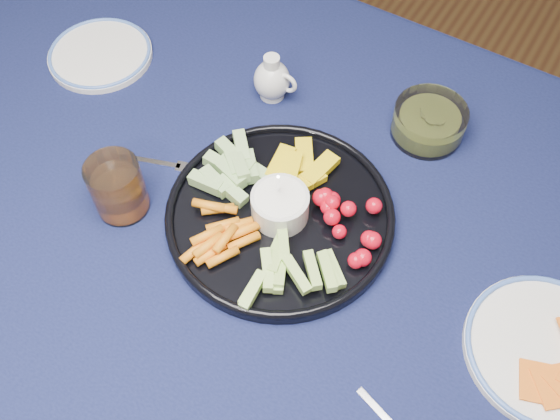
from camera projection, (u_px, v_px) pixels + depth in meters
The scene contains 8 objects.
dining_table at pixel (233, 245), 0.99m from camera, with size 1.67×1.07×0.75m.
crudite_platter at pixel (279, 212), 0.90m from camera, with size 0.33×0.33×0.11m.
creamer_pitcher at pixel (272, 80), 1.02m from camera, with size 0.08×0.06×0.08m.
pickle_bowl at pixel (428, 123), 0.98m from camera, with size 0.12×0.12×0.05m.
cheese_plate at pixel (547, 349), 0.79m from camera, with size 0.21×0.21×0.02m.
juice_tumbler at pixel (118, 190), 0.89m from camera, with size 0.08×0.08×0.09m.
fork_left at pixel (158, 163), 0.97m from camera, with size 0.14×0.06×0.00m.
side_plate_extra at pixel (100, 54), 1.09m from camera, with size 0.18×0.18×0.01m.
Camera 1 is at (0.32, -0.39, 1.52)m, focal length 40.00 mm.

